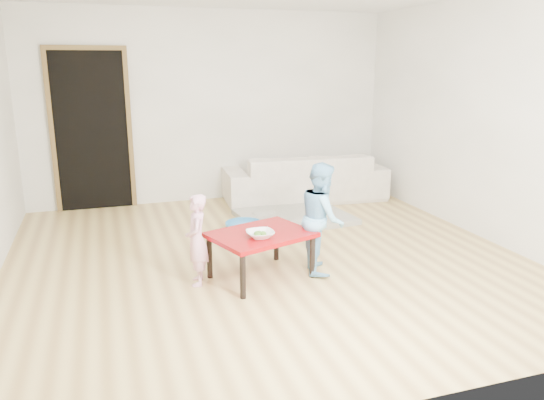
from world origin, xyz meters
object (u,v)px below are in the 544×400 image
sofa (304,177)px  red_table (261,255)px  basin (244,228)px  bowl (260,234)px  child_blue (322,218)px  child_pink (197,240)px

sofa → red_table: 2.89m
red_table → basin: 1.30m
sofa → bowl: bearing=65.5°
sofa → red_table: size_ratio=2.62×
basin → child_blue: bearing=-72.3°
red_table → bowl: bearing=-109.3°
sofa → child_pink: child_pink is taller
red_table → bowl: bowl is taller
sofa → child_blue: size_ratio=2.18×
sofa → child_blue: (-0.82, -2.52, 0.19)m
bowl → red_table: bearing=70.7°
child_pink → basin: 1.49m
child_pink → basin: bearing=158.4°
child_pink → child_blue: (1.16, -0.05, 0.11)m
child_pink → child_blue: 1.17m
child_pink → child_blue: bearing=97.4°
bowl → child_blue: size_ratio=0.23×
child_blue → basin: (-0.41, 1.28, -0.45)m
sofa → bowl: (-1.45, -2.65, 0.13)m
sofa → basin: (-1.23, -1.24, -0.26)m
child_pink → child_blue: child_blue is taller
red_table → child_pink: (-0.57, 0.04, 0.19)m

